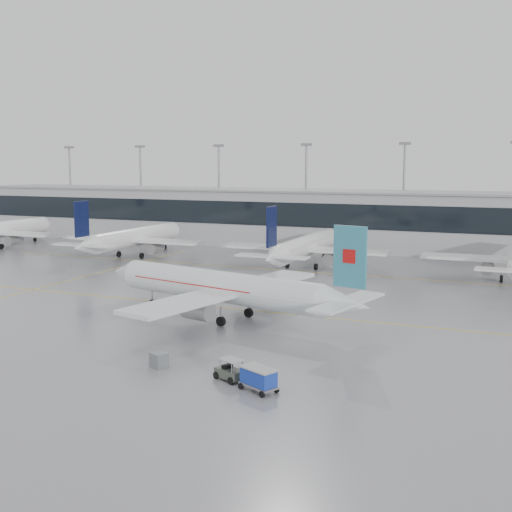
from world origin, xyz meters
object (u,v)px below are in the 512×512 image
at_px(baggage_tug, 230,372).
at_px(baggage_cart, 259,377).
at_px(air_canada_jet, 227,288).
at_px(gse_unit, 159,360).

height_order(baggage_tug, baggage_cart, baggage_cart).
relative_size(baggage_tug, baggage_cart, 1.08).
xyz_separation_m(air_canada_jet, gse_unit, (1.88, -18.22, -3.14)).
bearing_deg(baggage_tug, gse_unit, -159.63).
relative_size(air_canada_jet, gse_unit, 27.72).
relative_size(baggage_cart, gse_unit, 2.63).
bearing_deg(air_canada_jet, baggage_tug, 129.50).
xyz_separation_m(baggage_tug, baggage_cart, (3.26, -1.53, 0.48)).
bearing_deg(baggage_cart, air_canada_jet, 146.40).
bearing_deg(baggage_cart, gse_unit, -166.34).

